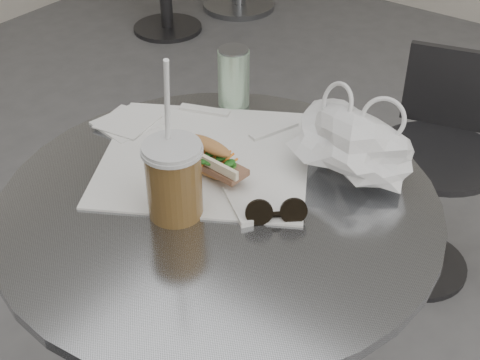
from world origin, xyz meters
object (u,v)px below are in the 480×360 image
Objects in this scene: cafe_table at (221,311)px; banh_mi at (208,158)px; drink_can at (234,77)px; iced_coffee at (174,179)px; sunglasses at (276,213)px; chair_far at (433,183)px.

banh_mi is (-0.06, 0.05, 0.31)m from cafe_table.
banh_mi is at bearing -62.90° from drink_can.
drink_can reaches higher than cafe_table.
iced_coffee is (-0.04, -0.07, 0.34)m from cafe_table.
banh_mi is 0.18m from sunglasses.
sunglasses is at bearing 76.57° from chair_far.
iced_coffee is at bearing 168.22° from sunglasses.
banh_mi is 0.12m from iced_coffee.
banh_mi is at bearing 64.87° from chair_far.
cafe_table is at bearing -33.73° from banh_mi.
sunglasses reaches higher than cafe_table.
iced_coffee is at bearing 67.60° from chair_far.
drink_can is (-0.27, -0.60, 0.51)m from chair_far.
drink_can is at bearing 112.32° from iced_coffee.
iced_coffee reaches higher than drink_can.
sunglasses is at bearing 28.59° from iced_coffee.
banh_mi is 2.26× the size of sunglasses.
iced_coffee is at bearing -73.27° from banh_mi.
iced_coffee is 0.38m from drink_can.
iced_coffee is (-0.12, -0.94, 0.51)m from chair_far.
cafe_table is at bearing -57.37° from drink_can.
chair_far is at bearing 84.55° from banh_mi.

